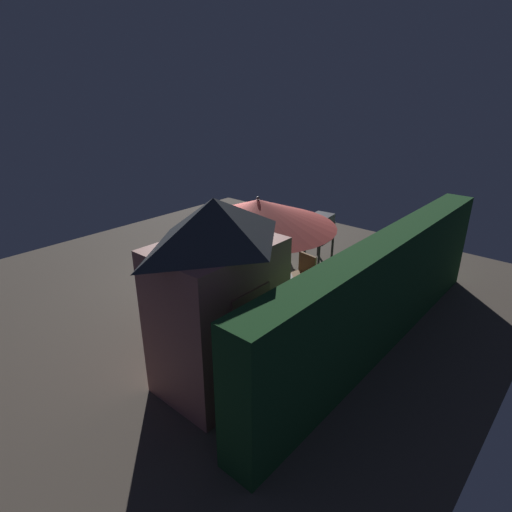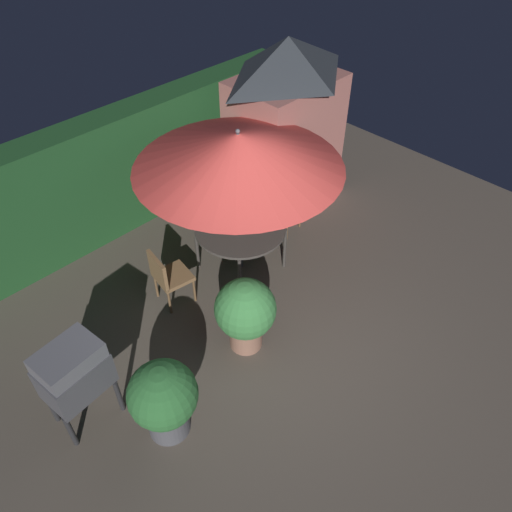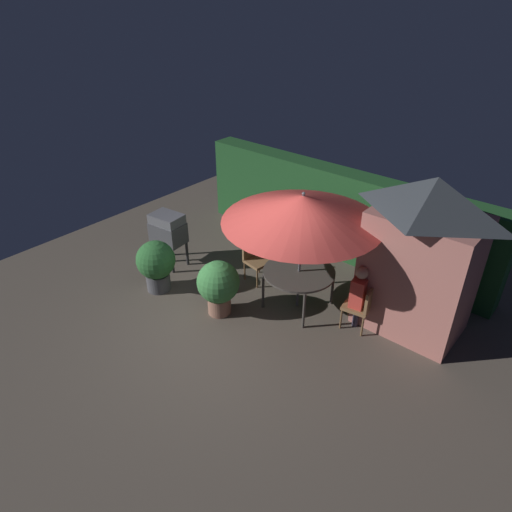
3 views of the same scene
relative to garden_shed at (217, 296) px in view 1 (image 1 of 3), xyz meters
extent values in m
plane|color=brown|center=(-2.40, -2.14, -1.44)|extent=(11.00, 11.00, 0.00)
cube|color=#1E4C23|center=(-2.40, 1.36, -0.46)|extent=(7.03, 0.54, 1.97)
cube|color=#B26B60|center=(0.00, 0.00, -0.34)|extent=(1.74, 1.25, 2.21)
pyramid|color=#33383D|center=(0.00, 0.00, 1.08)|extent=(1.84, 1.33, 0.62)
cube|color=brown|center=(0.00, 0.63, -0.58)|extent=(0.73, 0.03, 1.73)
cylinder|color=#47423D|center=(-1.85, -0.86, -0.68)|extent=(1.34, 1.34, 0.04)
cylinder|color=#3C3834|center=(-2.32, -1.33, -1.07)|extent=(0.05, 0.05, 0.75)
cylinder|color=#3C3834|center=(-1.39, -1.33, -1.07)|extent=(0.05, 0.05, 0.75)
cylinder|color=#3C3834|center=(-2.32, -0.39, -1.07)|extent=(0.05, 0.05, 0.75)
cylinder|color=#3C3834|center=(-1.39, -0.39, -1.07)|extent=(0.05, 0.05, 0.75)
cylinder|color=#4C4C51|center=(-1.85, -0.86, -0.29)|extent=(0.04, 0.04, 2.30)
cone|color=#B73833|center=(-1.85, -0.86, 0.61)|extent=(2.82, 2.82, 0.48)
sphere|color=#4C4C51|center=(-1.85, -0.86, 0.88)|extent=(0.06, 0.06, 0.06)
cube|color=#47474C|center=(-4.88, -1.44, -0.67)|extent=(0.75, 0.58, 0.45)
cube|color=slate|center=(-4.88, -1.44, -0.34)|extent=(0.72, 0.55, 0.20)
cylinder|color=#262628|center=(-5.19, -1.65, -1.17)|extent=(0.06, 0.06, 0.55)
cylinder|color=#262628|center=(-4.57, -1.65, -1.17)|extent=(0.06, 0.06, 0.55)
cylinder|color=#262628|center=(-5.19, -1.23, -1.17)|extent=(0.06, 0.06, 0.55)
cylinder|color=#262628|center=(-4.57, -1.23, -1.17)|extent=(0.06, 0.06, 0.55)
cube|color=olive|center=(-0.70, -0.68, -0.99)|extent=(0.52, 0.52, 0.06)
cube|color=olive|center=(-0.49, -0.65, -0.77)|extent=(0.12, 0.46, 0.45)
cylinder|color=brown|center=(-0.47, -0.85, -1.22)|extent=(0.04, 0.04, 0.45)
cylinder|color=brown|center=(-0.53, -0.45, -1.22)|extent=(0.04, 0.04, 0.45)
cylinder|color=brown|center=(-0.86, -0.91, -1.22)|extent=(0.04, 0.04, 0.45)
cylinder|color=brown|center=(-0.93, -0.51, -1.22)|extent=(0.04, 0.04, 0.45)
cube|color=olive|center=(-2.99, -0.68, -0.99)|extent=(0.53, 0.53, 0.06)
cube|color=olive|center=(-3.20, -0.65, -0.77)|extent=(0.12, 0.46, 0.45)
cylinder|color=brown|center=(-3.16, -0.45, -1.22)|extent=(0.04, 0.04, 0.45)
cylinder|color=brown|center=(-3.22, -0.85, -1.22)|extent=(0.04, 0.04, 0.45)
cylinder|color=brown|center=(-2.77, -0.52, -1.22)|extent=(0.04, 0.04, 0.45)
cylinder|color=brown|center=(-2.83, -0.91, -1.22)|extent=(0.04, 0.04, 0.45)
cylinder|color=#4C4C51|center=(-4.32, -2.24, -1.26)|extent=(0.48, 0.48, 0.36)
sphere|color=#2D6B33|center=(-4.32, -2.24, -0.76)|extent=(0.77, 0.77, 0.77)
cylinder|color=#936651|center=(-2.84, -1.99, -1.27)|extent=(0.43, 0.43, 0.35)
sphere|color=#3D8442|center=(-2.84, -1.99, -0.76)|extent=(0.79, 0.79, 0.79)
cube|color=#CC3D33|center=(-0.70, -0.68, -0.69)|extent=(0.29, 0.37, 0.55)
sphere|color=tan|center=(-0.70, -0.68, -0.29)|extent=(0.22, 0.22, 0.22)
cylinder|color=#383347|center=(-0.70, -0.68, -1.20)|extent=(0.10, 0.10, 0.48)
camera|label=1|loc=(3.49, 3.77, 2.72)|focal=29.08mm
camera|label=2|loc=(-5.68, -5.02, 3.92)|focal=34.94mm
camera|label=3|loc=(2.09, -6.71, 3.90)|focal=31.78mm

